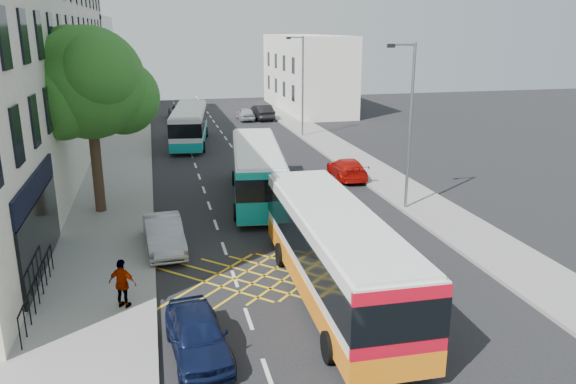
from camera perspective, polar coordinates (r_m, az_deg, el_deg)
ground at (r=16.43m, az=9.38°, el=-16.27°), size 120.00×120.00×0.00m
pavement_left at (r=29.13m, az=-18.43°, el=-1.93°), size 5.00×70.00×0.15m
pavement_right at (r=31.86m, az=11.50°, el=0.14°), size 3.00×70.00×0.15m
terrace_main at (r=38.12m, az=-26.69°, el=11.61°), size 8.30×45.00×13.50m
terrace_far at (r=68.27m, az=-21.00°, el=12.14°), size 8.00×20.00×10.00m
building_right at (r=63.09m, az=1.88°, el=12.01°), size 6.00×18.00×8.00m
street_tree at (r=27.88m, az=-19.61°, el=10.28°), size 6.30×5.70×8.80m
lamp_near at (r=27.69m, az=12.16°, el=7.31°), size 1.45×0.15×8.00m
lamp_far at (r=46.40m, az=1.39°, el=11.20°), size 1.45×0.15×8.00m
railings at (r=20.09m, az=-24.08°, el=-8.88°), size 0.08×5.60×1.14m
bus_near at (r=18.77m, az=4.81°, el=-6.18°), size 2.93×11.02×3.08m
bus_mid at (r=29.62m, az=-3.17°, el=2.14°), size 3.73×10.60×2.92m
bus_far at (r=44.73m, az=-9.97°, el=6.73°), size 3.64×10.32×2.84m
parked_car_blue at (r=16.21m, az=-9.16°, el=-14.09°), size 1.88×3.90×1.28m
parked_car_silver at (r=23.53m, az=-12.51°, el=-4.21°), size 1.74×4.27×1.38m
red_hatchback at (r=34.14m, az=6.02°, el=2.40°), size 1.97×4.32×1.22m
distant_car_grey at (r=57.53m, az=-10.73°, el=7.97°), size 2.61×5.00×1.34m
distant_car_silver at (r=55.90m, az=-4.32°, el=7.93°), size 1.52×3.73×1.27m
distant_car_dark at (r=56.30m, az=-2.74°, el=8.13°), size 2.00×4.61×1.48m
pedestrian_far at (r=18.85m, az=-16.45°, el=-8.91°), size 1.03×0.80×1.64m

